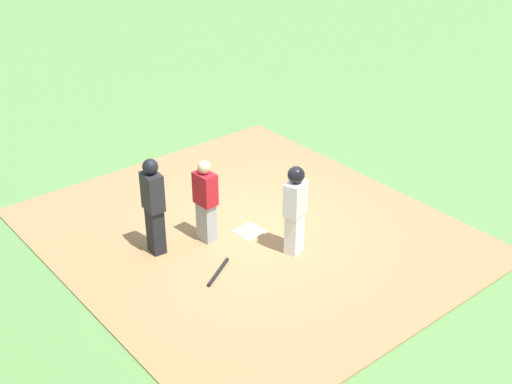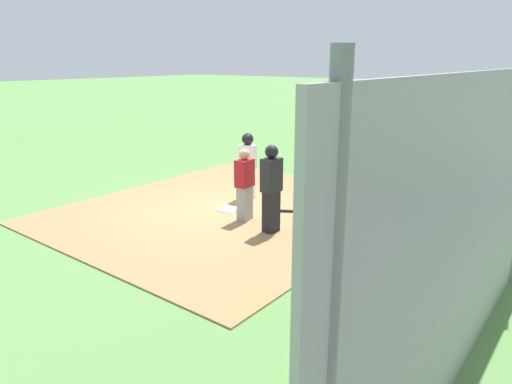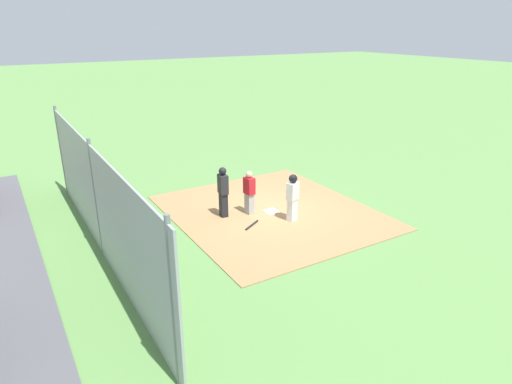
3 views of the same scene
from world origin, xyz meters
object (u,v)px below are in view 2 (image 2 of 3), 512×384
(catcher, at_px, (245,184))
(baseball_bat, at_px, (287,211))
(umpire, at_px, (271,187))
(runner, at_px, (248,162))
(home_plate, at_px, (228,209))

(catcher, bearing_deg, baseball_bat, -119.85)
(baseball_bat, bearing_deg, umpire, 78.75)
(umpire, relative_size, baseball_bat, 2.23)
(umpire, relative_size, runner, 1.08)
(home_plate, bearing_deg, baseball_bat, -60.62)
(runner, relative_size, baseball_bat, 2.06)
(home_plate, height_order, baseball_bat, baseball_bat)
(home_plate, relative_size, catcher, 0.29)
(umpire, height_order, runner, umpire)
(catcher, xyz_separation_m, baseball_bat, (0.93, -0.46, -0.75))
(catcher, distance_m, runner, 1.53)
(runner, bearing_deg, baseball_bat, 59.03)
(home_plate, bearing_deg, runner, 11.56)
(home_plate, height_order, catcher, catcher)
(home_plate, height_order, runner, runner)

